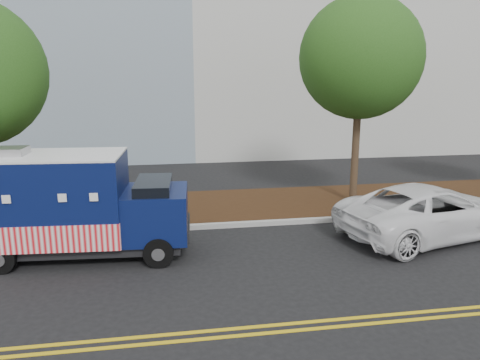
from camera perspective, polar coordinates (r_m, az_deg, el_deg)
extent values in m
plane|color=black|center=(13.17, -10.35, -8.16)|extent=(120.00, 120.00, 0.00)
cube|color=#9E9E99|center=(14.46, -10.30, -5.89)|extent=(120.00, 0.18, 0.15)
cube|color=black|center=(16.47, -10.22, -3.53)|extent=(120.00, 4.00, 0.15)
cube|color=gold|center=(9.16, -10.66, -18.19)|extent=(120.00, 0.10, 0.01)
cube|color=gold|center=(8.95, -10.69, -19.02)|extent=(120.00, 0.10, 0.01)
cylinder|color=#38281C|center=(17.01, 13.89, 3.74)|extent=(0.26, 0.26, 4.15)
sphere|color=#245116|center=(16.81, 14.49, 14.25)|extent=(4.15, 4.15, 4.15)
cube|color=#473828|center=(14.74, -23.46, -1.86)|extent=(0.06, 0.06, 2.40)
cube|color=black|center=(12.97, -18.35, -7.22)|extent=(5.09, 2.03, 0.25)
cube|color=#091444|center=(12.82, -22.24, -2.01)|extent=(3.87, 2.30, 2.14)
cube|color=red|center=(13.02, -21.95, -5.23)|extent=(3.91, 2.35, 0.67)
cube|color=white|center=(12.60, -22.67, 2.77)|extent=(3.87, 2.30, 0.05)
cube|color=#B7B7BA|center=(12.84, -26.14, 3.14)|extent=(0.76, 0.76, 0.20)
cube|color=#091444|center=(12.45, -10.16, -4.00)|extent=(1.73, 2.02, 1.25)
cube|color=black|center=(12.29, -10.47, -1.34)|extent=(1.01, 1.79, 0.58)
cube|color=black|center=(12.53, -6.32, -5.76)|extent=(0.19, 1.78, 0.27)
cube|color=#B7B7BA|center=(13.73, -19.97, -0.67)|extent=(1.60, 0.14, 0.98)
cube|color=yellow|center=(14.12, -26.42, 0.96)|extent=(1.07, 0.09, 0.40)
cylinder|color=black|center=(11.83, -9.91, -8.71)|extent=(0.76, 0.30, 0.75)
cylinder|color=black|center=(13.53, -9.36, -5.86)|extent=(0.76, 0.30, 0.75)
cylinder|color=black|center=(12.69, -27.20, -8.49)|extent=(0.76, 0.30, 0.75)
cylinder|color=black|center=(14.29, -24.58, -5.88)|extent=(0.76, 0.30, 0.75)
imported|color=white|center=(14.67, 22.15, -3.55)|extent=(6.00, 3.85, 1.54)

